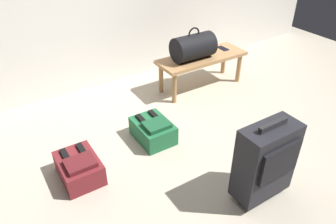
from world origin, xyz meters
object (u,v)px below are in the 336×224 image
object	(u,v)px
bench	(202,61)
cell_phone	(223,48)
backpack_maroon	(79,168)
suitcase_upright_charcoal	(266,161)
backpack_green	(153,130)
duffel_bag_black	(193,47)

from	to	relation	value
bench	cell_phone	bearing A→B (deg)	6.90
bench	backpack_maroon	distance (m)	1.78
cell_phone	suitcase_upright_charcoal	distance (m)	1.82
backpack_maroon	suitcase_upright_charcoal	bearing A→B (deg)	-40.11
bench	backpack_green	xyz separation A→B (m)	(-0.94, -0.55, -0.22)
backpack_maroon	duffel_bag_black	bearing A→B (deg)	23.65
suitcase_upright_charcoal	backpack_green	size ratio (longest dim) A/B	1.66
bench	backpack_green	distance (m)	1.11
duffel_bag_black	backpack_maroon	xyz separation A→B (m)	(-1.51, -0.66, -0.41)
suitcase_upright_charcoal	backpack_maroon	distance (m)	1.34
bench	suitcase_upright_charcoal	xyz separation A→B (m)	(-0.63, -1.51, 0.01)
cell_phone	bench	bearing A→B (deg)	-173.10
suitcase_upright_charcoal	duffel_bag_black	bearing A→B (deg)	71.58
duffel_bag_black	suitcase_upright_charcoal	world-z (taller)	duffel_bag_black
duffel_bag_black	suitcase_upright_charcoal	distance (m)	1.61
suitcase_upright_charcoal	backpack_maroon	bearing A→B (deg)	139.89
cell_phone	suitcase_upright_charcoal	size ratio (longest dim) A/B	0.23
duffel_bag_black	backpack_maroon	world-z (taller)	duffel_bag_black
duffel_bag_black	cell_phone	bearing A→B (deg)	5.00
backpack_maroon	bench	bearing A→B (deg)	22.04
cell_phone	suitcase_upright_charcoal	xyz separation A→B (m)	(-0.95, -1.55, -0.05)
bench	duffel_bag_black	xyz separation A→B (m)	(-0.12, 0.00, 0.19)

